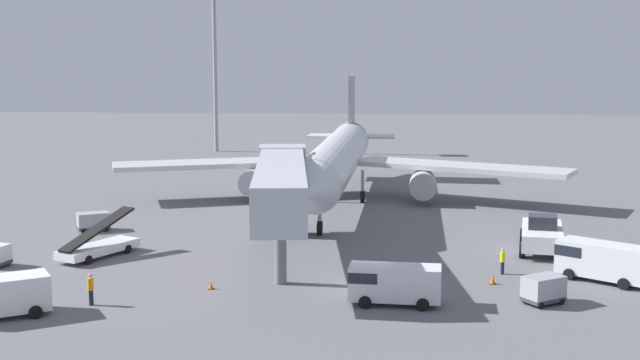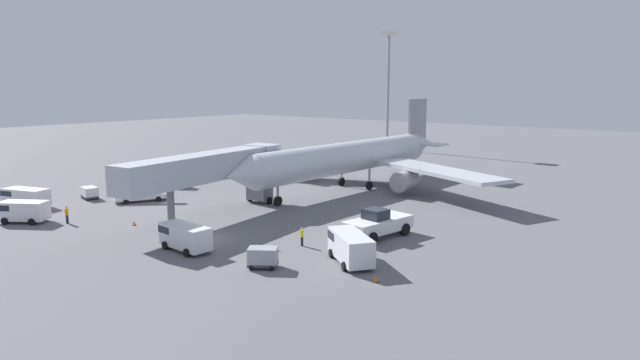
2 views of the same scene
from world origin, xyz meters
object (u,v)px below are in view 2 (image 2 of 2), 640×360
object	(u,v)px
baggage_cart_rear_left	(263,257)
service_van_far_right	(184,236)
service_van_mid_left	(25,196)
service_van_mid_center	(22,210)
ground_crew_worker_foreground	(302,236)
ground_crew_worker_midground	(67,214)
jet_bridge	(214,168)
baggage_cart_near_right	(180,182)
apron_light_mast	(389,67)
safety_cone_alpha	(275,247)
pushback_tug	(378,224)
safety_cone_charlie	(134,223)
baggage_cart_far_left	(90,192)
service_van_mid_right	(350,246)
airplane_at_gate	(353,157)
safety_cone_bravo	(376,278)
belt_loader_truck	(141,195)

from	to	relation	value
baggage_cart_rear_left	service_van_far_right	bearing A→B (deg)	-174.60
service_van_mid_left	service_van_mid_center	xyz separation A→B (m)	(7.04, -3.34, 0.01)
ground_crew_worker_foreground	ground_crew_worker_midground	size ratio (longest dim) A/B	0.92
jet_bridge	baggage_cart_near_right	world-z (taller)	jet_bridge
service_van_far_right	apron_light_mast	bearing A→B (deg)	108.98
safety_cone_alpha	pushback_tug	bearing A→B (deg)	63.16
safety_cone_charlie	service_van_far_right	bearing A→B (deg)	-11.41
ground_crew_worker_midground	safety_cone_charlie	distance (m)	6.83
baggage_cart_far_left	apron_light_mast	world-z (taller)	apron_light_mast
ground_crew_worker_midground	safety_cone_alpha	bearing A→B (deg)	15.36
baggage_cart_rear_left	apron_light_mast	distance (m)	80.15
baggage_cart_near_right	apron_light_mast	distance (m)	57.19
service_van_mid_right	ground_crew_worker_midground	distance (m)	29.47
service_van_far_right	baggage_cart_rear_left	distance (m)	8.20
airplane_at_gate	service_van_mid_center	size ratio (longest dim) A/B	8.78
baggage_cart_near_right	baggage_cart_far_left	world-z (taller)	baggage_cart_near_right
service_van_mid_right	baggage_cart_rear_left	distance (m)	6.65
jet_bridge	safety_cone_bravo	bearing A→B (deg)	-14.69
belt_loader_truck	safety_cone_bravo	distance (m)	36.27
safety_cone_alpha	baggage_cart_near_right	bearing A→B (deg)	156.18
service_van_mid_center	safety_cone_alpha	world-z (taller)	service_van_mid_center
safety_cone_alpha	safety_cone_charlie	xyz separation A→B (m)	(-16.28, -2.44, -0.05)
belt_loader_truck	safety_cone_charlie	distance (m)	11.50
jet_bridge	service_van_mid_right	size ratio (longest dim) A/B	3.91
ground_crew_worker_midground	apron_light_mast	distance (m)	75.79
baggage_cart_rear_left	apron_light_mast	bearing A→B (deg)	114.80
apron_light_mast	belt_loader_truck	bearing A→B (deg)	-85.22
airplane_at_gate	baggage_cart_far_left	distance (m)	32.62
baggage_cart_far_left	apron_light_mast	bearing A→B (deg)	89.34
pushback_tug	safety_cone_alpha	distance (m)	9.70
service_van_mid_right	baggage_cart_near_right	world-z (taller)	service_van_mid_right
safety_cone_bravo	safety_cone_alpha	bearing A→B (deg)	173.91
safety_cone_charlie	apron_light_mast	size ratio (longest dim) A/B	0.02
safety_cone_alpha	jet_bridge	bearing A→B (deg)	158.93
ground_crew_worker_foreground	safety_cone_alpha	bearing A→B (deg)	-110.48
service_van_mid_left	ground_crew_worker_foreground	bearing A→B (deg)	12.54
baggage_cart_rear_left	safety_cone_alpha	bearing A→B (deg)	120.75
baggage_cart_rear_left	apron_light_mast	size ratio (longest dim) A/B	0.10
service_van_mid_left	baggage_cart_far_left	xyz separation A→B (m)	(1.45, 6.73, -0.40)
ground_crew_worker_midground	safety_cone_alpha	distance (m)	22.86
pushback_tug	baggage_cart_rear_left	distance (m)	12.57
service_van_mid_right	ground_crew_worker_midground	world-z (taller)	service_van_mid_right
service_van_mid_left	safety_cone_bravo	distance (m)	43.51
safety_cone_alpha	safety_cone_charlie	size ratio (longest dim) A/B	1.19
service_van_far_right	safety_cone_alpha	bearing A→B (deg)	37.47
service_van_mid_left	safety_cone_alpha	size ratio (longest dim) A/B	9.69
jet_bridge	ground_crew_worker_midground	world-z (taller)	jet_bridge
baggage_cart_rear_left	safety_cone_alpha	distance (m)	4.41
belt_loader_truck	service_van_mid_right	world-z (taller)	belt_loader_truck
jet_bridge	safety_cone_charlie	bearing A→B (deg)	-112.61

